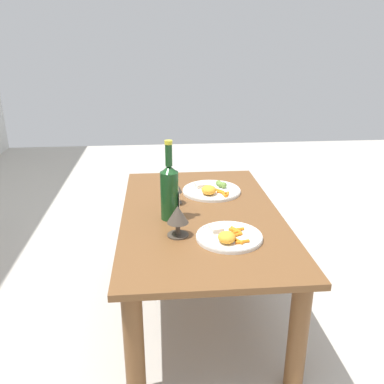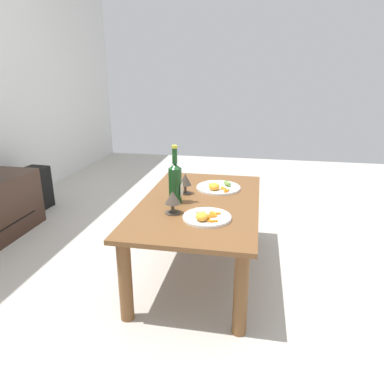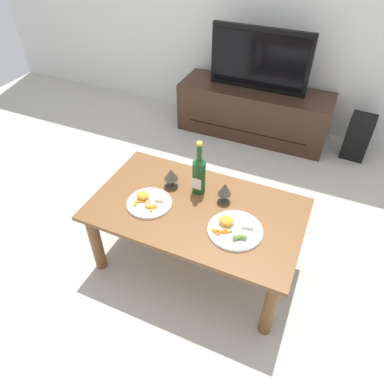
% 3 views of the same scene
% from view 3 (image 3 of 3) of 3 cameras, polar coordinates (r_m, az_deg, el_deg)
% --- Properties ---
extents(ground_plane, '(6.40, 6.40, 0.00)m').
position_cam_3_polar(ground_plane, '(2.37, 0.62, -10.82)').
color(ground_plane, '#B7B2A8').
extents(dining_table, '(1.20, 0.70, 0.47)m').
position_cam_3_polar(dining_table, '(2.08, 0.70, -4.17)').
color(dining_table, brown).
rests_on(dining_table, ground_plane).
extents(tv_stand, '(1.39, 0.45, 0.46)m').
position_cam_3_polar(tv_stand, '(3.49, 9.78, 12.54)').
color(tv_stand, '#382319').
rests_on(tv_stand, ground_plane).
extents(tv_screen, '(0.87, 0.05, 0.53)m').
position_cam_3_polar(tv_screen, '(3.28, 10.80, 20.12)').
color(tv_screen, black).
rests_on(tv_screen, tv_stand).
extents(floor_speaker, '(0.21, 0.21, 0.39)m').
position_cam_3_polar(floor_speaker, '(3.45, 25.06, 8.01)').
color(floor_speaker, black).
rests_on(floor_speaker, ground_plane).
extents(wine_bottle, '(0.08, 0.08, 0.34)m').
position_cam_3_polar(wine_bottle, '(2.04, 1.13, 2.97)').
color(wine_bottle, '#19471E').
rests_on(wine_bottle, dining_table).
extents(goblet_left, '(0.09, 0.09, 0.13)m').
position_cam_3_polar(goblet_left, '(2.11, -3.38, 2.70)').
color(goblet_left, '#473D33').
rests_on(goblet_left, dining_table).
extents(goblet_right, '(0.08, 0.08, 0.13)m').
position_cam_3_polar(goblet_right, '(2.01, 5.27, 0.34)').
color(goblet_right, '#473D33').
rests_on(goblet_right, dining_table).
extents(dinner_plate_left, '(0.26, 0.26, 0.05)m').
position_cam_3_polar(dinner_plate_left, '(2.05, -6.94, -1.59)').
color(dinner_plate_left, white).
rests_on(dinner_plate_left, dining_table).
extents(dinner_plate_right, '(0.29, 0.29, 0.06)m').
position_cam_3_polar(dinner_plate_right, '(1.90, 6.82, -5.91)').
color(dinner_plate_right, white).
rests_on(dinner_plate_right, dining_table).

